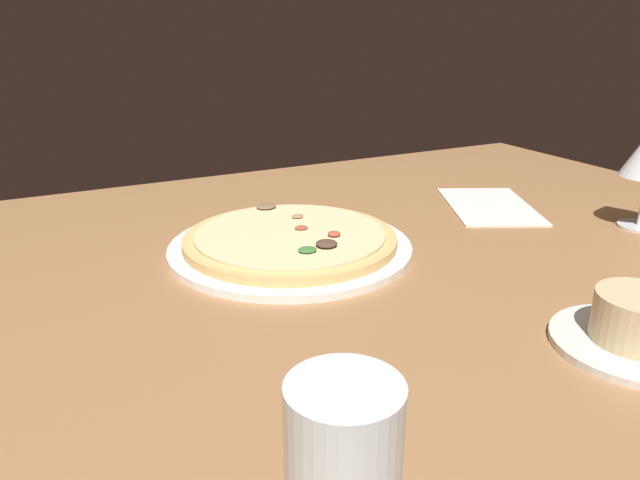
{
  "coord_description": "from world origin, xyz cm",
  "views": [
    {
      "loc": [
        34.09,
        58.07,
        33.39
      ],
      "look_at": [
        1.77,
        -5.34,
        7.0
      ],
      "focal_mm": 33.47,
      "sensor_mm": 36.0,
      "label": 1
    }
  ],
  "objects_px": {
    "water_glass": "(343,479)",
    "paper_menu": "(489,206)",
    "ramekin_on_saucer": "(637,327)",
    "pizza_main": "(290,242)"
  },
  "relations": [
    {
      "from": "ramekin_on_saucer",
      "to": "water_glass",
      "type": "distance_m",
      "value": 0.37
    },
    {
      "from": "pizza_main",
      "to": "ramekin_on_saucer",
      "type": "relative_size",
      "value": 2.12
    },
    {
      "from": "pizza_main",
      "to": "paper_menu",
      "type": "bearing_deg",
      "value": -175.09
    },
    {
      "from": "ramekin_on_saucer",
      "to": "water_glass",
      "type": "height_order",
      "value": "water_glass"
    },
    {
      "from": "water_glass",
      "to": "paper_menu",
      "type": "xyz_separation_m",
      "value": [
        -0.55,
        -0.49,
        -0.05
      ]
    },
    {
      "from": "ramekin_on_saucer",
      "to": "water_glass",
      "type": "bearing_deg",
      "value": 11.94
    },
    {
      "from": "paper_menu",
      "to": "water_glass",
      "type": "bearing_deg",
      "value": 67.42
    },
    {
      "from": "paper_menu",
      "to": "ramekin_on_saucer",
      "type": "bearing_deg",
      "value": 90.92
    },
    {
      "from": "ramekin_on_saucer",
      "to": "paper_menu",
      "type": "distance_m",
      "value": 0.46
    },
    {
      "from": "pizza_main",
      "to": "ramekin_on_saucer",
      "type": "xyz_separation_m",
      "value": [
        -0.19,
        0.38,
        0.01
      ]
    }
  ]
}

